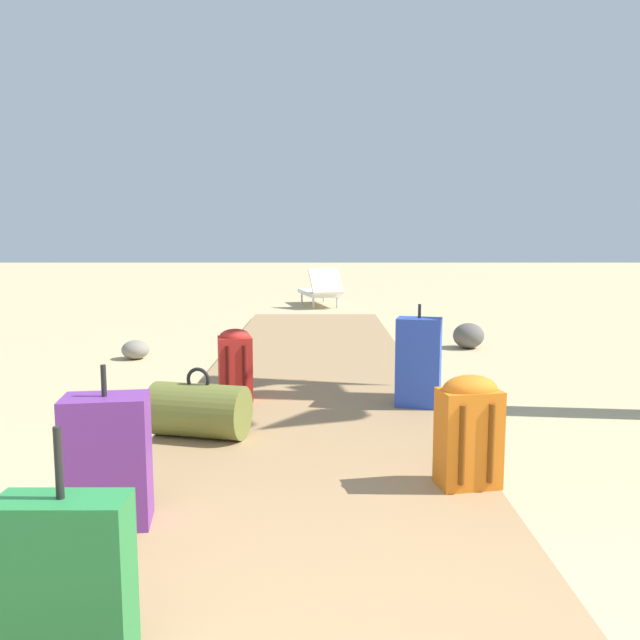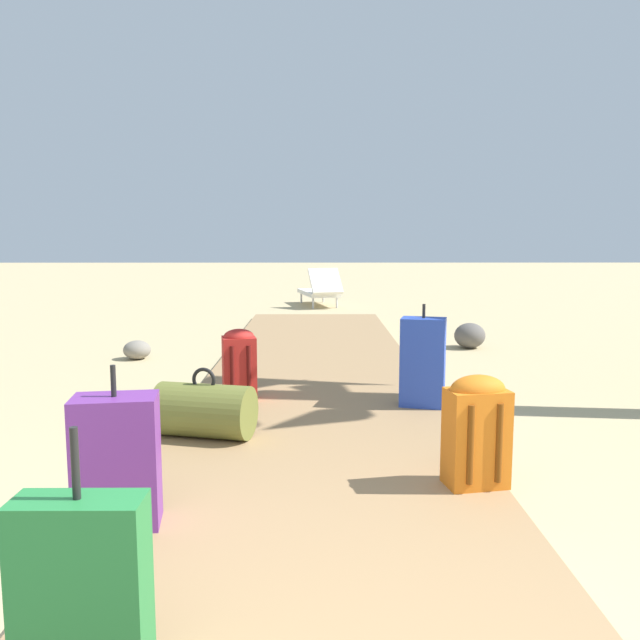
{
  "view_description": "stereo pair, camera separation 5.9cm",
  "coord_description": "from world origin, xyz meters",
  "px_view_note": "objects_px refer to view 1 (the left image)",
  "views": [
    {
      "loc": [
        0.08,
        -1.13,
        1.4
      ],
      "look_at": [
        0.05,
        5.36,
        0.55
      ],
      "focal_mm": 35.91,
      "sensor_mm": 36.0,
      "label": 1
    },
    {
      "loc": [
        0.02,
        -1.13,
        1.4
      ],
      "look_at": [
        0.05,
        5.36,
        0.55
      ],
      "focal_mm": 35.91,
      "sensor_mm": 36.0,
      "label": 2
    }
  ],
  "objects_px": {
    "backpack_orange": "(471,428)",
    "lounge_chair": "(323,290)",
    "suitcase_purple": "(110,461)",
    "duffel_bag_olive": "(201,410)",
    "suitcase_blue": "(421,362)",
    "backpack_red": "(238,363)",
    "suitcase_green": "(68,585)"
  },
  "relations": [
    {
      "from": "lounge_chair",
      "to": "duffel_bag_olive",
      "type": "bearing_deg",
      "value": -95.26
    },
    {
      "from": "duffel_bag_olive",
      "to": "suitcase_blue",
      "type": "bearing_deg",
      "value": 26.49
    },
    {
      "from": "backpack_orange",
      "to": "suitcase_green",
      "type": "bearing_deg",
      "value": -136.61
    },
    {
      "from": "backpack_red",
      "to": "backpack_orange",
      "type": "relative_size",
      "value": 0.97
    },
    {
      "from": "duffel_bag_olive",
      "to": "lounge_chair",
      "type": "bearing_deg",
      "value": 84.74
    },
    {
      "from": "suitcase_purple",
      "to": "backpack_orange",
      "type": "bearing_deg",
      "value": 14.73
    },
    {
      "from": "suitcase_purple",
      "to": "suitcase_blue",
      "type": "bearing_deg",
      "value": 50.25
    },
    {
      "from": "backpack_red",
      "to": "suitcase_purple",
      "type": "height_order",
      "value": "suitcase_purple"
    },
    {
      "from": "backpack_orange",
      "to": "suitcase_green",
      "type": "height_order",
      "value": "suitcase_green"
    },
    {
      "from": "suitcase_blue",
      "to": "suitcase_green",
      "type": "xyz_separation_m",
      "value": [
        -1.53,
        -3.09,
        -0.07
      ]
    },
    {
      "from": "backpack_orange",
      "to": "lounge_chair",
      "type": "relative_size",
      "value": 0.36
    },
    {
      "from": "duffel_bag_olive",
      "to": "backpack_red",
      "type": "bearing_deg",
      "value": 83.06
    },
    {
      "from": "suitcase_green",
      "to": "suitcase_blue",
      "type": "bearing_deg",
      "value": 63.64
    },
    {
      "from": "backpack_orange",
      "to": "suitcase_green",
      "type": "relative_size",
      "value": 0.78
    },
    {
      "from": "suitcase_blue",
      "to": "suitcase_purple",
      "type": "bearing_deg",
      "value": -129.75
    },
    {
      "from": "backpack_orange",
      "to": "suitcase_green",
      "type": "xyz_separation_m",
      "value": [
        -1.55,
        -1.47,
        -0.04
      ]
    },
    {
      "from": "backpack_red",
      "to": "suitcase_blue",
      "type": "xyz_separation_m",
      "value": [
        1.45,
        -0.17,
        0.04
      ]
    },
    {
      "from": "suitcase_blue",
      "to": "backpack_orange",
      "type": "bearing_deg",
      "value": -89.4
    },
    {
      "from": "duffel_bag_olive",
      "to": "suitcase_purple",
      "type": "bearing_deg",
      "value": -97.35
    },
    {
      "from": "duffel_bag_olive",
      "to": "backpack_orange",
      "type": "bearing_deg",
      "value": -28.09
    },
    {
      "from": "suitcase_purple",
      "to": "suitcase_green",
      "type": "relative_size",
      "value": 0.97
    },
    {
      "from": "backpack_red",
      "to": "lounge_chair",
      "type": "height_order",
      "value": "lounge_chair"
    },
    {
      "from": "suitcase_purple",
      "to": "backpack_red",
      "type": "bearing_deg",
      "value": 82.82
    },
    {
      "from": "backpack_orange",
      "to": "duffel_bag_olive",
      "type": "relative_size",
      "value": 0.86
    },
    {
      "from": "backpack_orange",
      "to": "suitcase_blue",
      "type": "height_order",
      "value": "suitcase_blue"
    },
    {
      "from": "backpack_red",
      "to": "lounge_chair",
      "type": "relative_size",
      "value": 0.35
    },
    {
      "from": "backpack_orange",
      "to": "lounge_chair",
      "type": "bearing_deg",
      "value": 94.6
    },
    {
      "from": "suitcase_purple",
      "to": "lounge_chair",
      "type": "xyz_separation_m",
      "value": [
        0.98,
        10.11,
        -0.05
      ]
    },
    {
      "from": "suitcase_purple",
      "to": "suitcase_green",
      "type": "height_order",
      "value": "suitcase_green"
    },
    {
      "from": "backpack_red",
      "to": "suitcase_green",
      "type": "xyz_separation_m",
      "value": [
        -0.08,
        -3.27,
        -0.03
      ]
    },
    {
      "from": "backpack_orange",
      "to": "suitcase_purple",
      "type": "distance_m",
      "value": 1.81
    },
    {
      "from": "backpack_orange",
      "to": "suitcase_green",
      "type": "distance_m",
      "value": 2.13
    }
  ]
}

